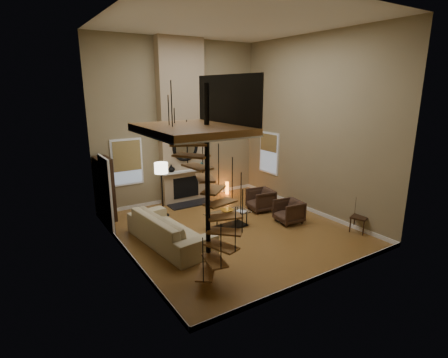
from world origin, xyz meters
TOP-DOWN VIEW (x-y plane):
  - ground at (0.00, 0.00)m, footprint 6.00×6.50m
  - back_wall at (0.00, 3.25)m, footprint 6.00×0.02m
  - front_wall at (0.00, -3.25)m, footprint 6.00×0.02m
  - left_wall at (-3.00, 0.00)m, footprint 0.02×6.50m
  - right_wall at (3.00, 0.00)m, footprint 0.02×6.50m
  - ceiling at (0.00, 0.00)m, footprint 6.00×6.50m
  - baseboard_back at (0.00, 3.24)m, footprint 6.00×0.02m
  - baseboard_front at (0.00, -3.24)m, footprint 6.00×0.02m
  - baseboard_left at (-2.99, 0.00)m, footprint 0.02×6.50m
  - baseboard_right at (2.99, 0.00)m, footprint 0.02×6.50m
  - chimney_breast at (0.00, 3.06)m, footprint 1.60×0.38m
  - hearth at (0.00, 2.57)m, footprint 1.50×0.60m
  - firebox at (0.00, 2.86)m, footprint 0.95×0.02m
  - mantel at (0.00, 2.78)m, footprint 1.70×0.18m
  - mirror_frame at (0.00, 2.84)m, footprint 0.94×0.10m
  - mirror_disc at (0.00, 2.85)m, footprint 0.80×0.01m
  - vase_left at (-0.55, 2.82)m, footprint 0.24×0.24m
  - vase_right at (0.60, 2.82)m, footprint 0.20×0.20m
  - window_back at (-1.90, 3.22)m, footprint 1.02×0.06m
  - window_right at (2.97, 2.00)m, footprint 0.06×1.02m
  - entry_door at (-2.95, 1.80)m, footprint 0.10×1.05m
  - loft at (-2.04, -1.80)m, footprint 1.70×2.20m
  - spiral_stair at (-1.78, -1.79)m, footprint 1.47×1.47m
  - hutch at (-2.78, 2.77)m, footprint 0.41×0.87m
  - sofa at (-1.88, 0.12)m, footprint 1.40×2.90m
  - armchair_near at (1.77, 0.80)m, footprint 0.89×0.87m
  - armchair_far at (1.79, -0.50)m, footprint 0.82×0.80m
  - coffee_table at (-0.02, 0.17)m, footprint 1.29×0.68m
  - bowl at (-0.02, 0.22)m, footprint 0.36×0.36m
  - book at (0.33, 0.02)m, footprint 0.30×0.33m
  - floor_lamp at (-1.22, 2.06)m, footprint 0.41×0.41m
  - accent_lamp at (1.72, 2.88)m, footprint 0.13×0.13m
  - side_chair at (2.97, -2.05)m, footprint 0.55×0.53m

SIDE VIEW (x-z plane):
  - ground at x=0.00m, z-range -0.01..0.00m
  - hearth at x=0.00m, z-range 0.00..0.04m
  - baseboard_back at x=0.00m, z-range 0.00..0.12m
  - baseboard_front at x=0.00m, z-range 0.00..0.12m
  - baseboard_left at x=-2.99m, z-range 0.00..0.12m
  - baseboard_right at x=2.99m, z-range 0.00..0.12m
  - accent_lamp at x=1.72m, z-range 0.02..0.48m
  - coffee_table at x=-0.02m, z-range 0.05..0.52m
  - armchair_near at x=1.77m, z-range 0.00..0.71m
  - armchair_far at x=1.79m, z-range 0.02..0.69m
  - sofa at x=-1.88m, z-range -0.01..0.80m
  - book at x=0.33m, z-range 0.45..0.48m
  - bowl at x=-0.02m, z-range 0.45..0.54m
  - side_chair at x=2.97m, z-range 0.06..0.99m
  - firebox at x=0.00m, z-range 0.19..0.91m
  - hutch at x=-2.78m, z-range -0.02..1.92m
  - entry_door at x=-2.95m, z-range -0.03..2.13m
  - mantel at x=0.00m, z-range 1.12..1.18m
  - vase_right at x=0.60m, z-range 1.18..1.39m
  - vase_left at x=-0.55m, z-range 1.18..1.43m
  - floor_lamp at x=-1.22m, z-range 0.56..2.27m
  - window_back at x=-1.90m, z-range 0.86..2.38m
  - window_right at x=2.97m, z-range 0.87..2.39m
  - spiral_stair at x=-1.78m, z-range -0.25..3.81m
  - mirror_frame at x=0.00m, z-range 1.48..2.42m
  - mirror_disc at x=0.00m, z-range 1.55..2.35m
  - back_wall at x=0.00m, z-range 0.00..5.50m
  - front_wall at x=0.00m, z-range 0.00..5.50m
  - left_wall at x=-3.00m, z-range 0.00..5.50m
  - right_wall at x=3.00m, z-range 0.00..5.50m
  - chimney_breast at x=0.00m, z-range 0.00..5.50m
  - loft at x=-2.04m, z-range 2.69..3.78m
  - ceiling at x=0.00m, z-range 5.49..5.50m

